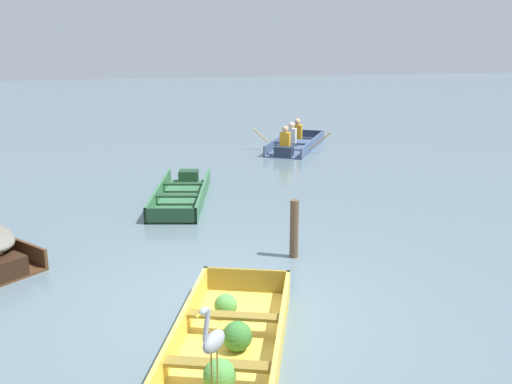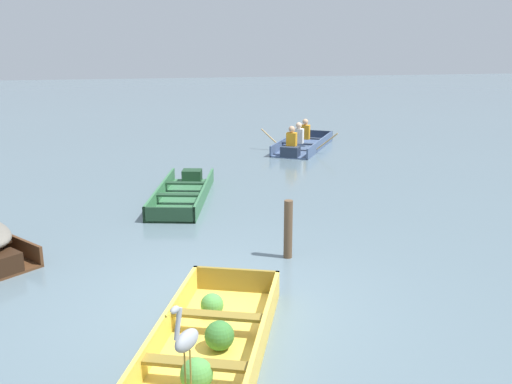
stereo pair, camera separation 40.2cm
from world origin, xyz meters
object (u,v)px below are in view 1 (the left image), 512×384
(dinghy_yellow_foreground, at_px, (225,355))
(rowboat_slate_blue_with_crew, at_px, (294,143))
(skiff_green_near_moored, at_px, (182,194))
(heron_on_dinghy, at_px, (213,340))
(mooring_post, at_px, (294,229))

(dinghy_yellow_foreground, distance_m, rowboat_slate_blue_with_crew, 11.87)
(skiff_green_near_moored, height_order, rowboat_slate_blue_with_crew, rowboat_slate_blue_with_crew)
(heron_on_dinghy, bearing_deg, mooring_post, 63.54)
(dinghy_yellow_foreground, height_order, mooring_post, mooring_post)
(rowboat_slate_blue_with_crew, bearing_deg, skiff_green_near_moored, -129.79)
(dinghy_yellow_foreground, relative_size, skiff_green_near_moored, 1.06)
(dinghy_yellow_foreground, xyz_separation_m, skiff_green_near_moored, (0.19, 6.52, -0.03))
(skiff_green_near_moored, relative_size, heron_on_dinghy, 3.99)
(dinghy_yellow_foreground, distance_m, mooring_post, 3.23)
(skiff_green_near_moored, height_order, mooring_post, mooring_post)
(skiff_green_near_moored, xyz_separation_m, rowboat_slate_blue_with_crew, (3.86, 4.64, 0.09))
(heron_on_dinghy, xyz_separation_m, mooring_post, (1.83, 3.67, -0.37))
(skiff_green_near_moored, bearing_deg, mooring_post, -69.47)
(skiff_green_near_moored, height_order, heron_on_dinghy, heron_on_dinghy)
(dinghy_yellow_foreground, height_order, skiff_green_near_moored, dinghy_yellow_foreground)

